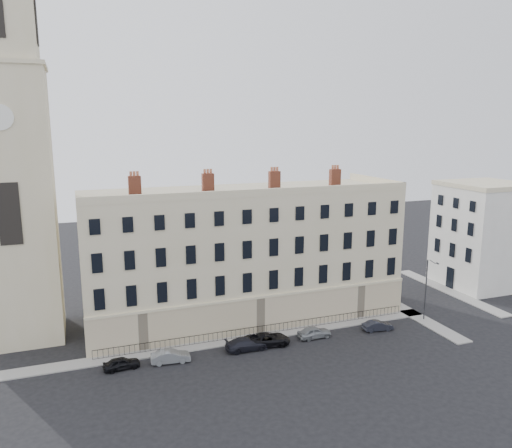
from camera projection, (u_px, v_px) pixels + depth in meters
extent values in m
plane|color=black|center=(336.00, 347.00, 50.98)|extent=(160.00, 160.00, 0.00)
cube|color=beige|center=(242.00, 253.00, 58.52)|extent=(36.00, 12.00, 15.00)
cube|color=#C5B293|center=(261.00, 316.00, 54.00)|extent=(36.10, 0.18, 4.00)
cube|color=#C5B293|center=(372.00, 282.00, 65.72)|extent=(0.18, 12.10, 4.00)
cube|color=beige|center=(260.00, 193.00, 51.59)|extent=(36.00, 0.35, 0.80)
cube|color=beige|center=(376.00, 180.00, 63.02)|extent=(0.35, 12.00, 0.80)
cube|color=brown|center=(135.00, 185.00, 52.80)|extent=(1.30, 0.70, 2.00)
cube|color=brown|center=(208.00, 182.00, 55.50)|extent=(1.30, 0.70, 2.00)
cube|color=brown|center=(274.00, 180.00, 58.21)|extent=(1.30, 0.70, 2.00)
cube|color=brown|center=(335.00, 177.00, 60.92)|extent=(1.30, 0.70, 2.00)
cube|color=beige|center=(14.00, 208.00, 50.96)|extent=(8.00, 8.00, 28.00)
cylinder|color=white|center=(0.00, 117.00, 45.47)|extent=(2.40, 0.14, 2.40)
cube|color=silver|center=(482.00, 236.00, 69.55)|extent=(10.00, 10.00, 14.00)
cube|color=gray|center=(228.00, 341.00, 52.18)|extent=(48.00, 2.00, 0.12)
cube|color=gray|center=(396.00, 305.00, 62.73)|extent=(2.00, 24.00, 0.12)
cube|color=gray|center=(449.00, 291.00, 67.96)|extent=(2.00, 20.00, 0.12)
cube|color=black|center=(262.00, 326.00, 53.72)|extent=(35.00, 0.04, 0.04)
cube|color=black|center=(262.00, 334.00, 53.89)|extent=(35.00, 0.04, 0.04)
imported|color=black|center=(122.00, 363.00, 46.27)|extent=(3.46, 1.64, 1.14)
imported|color=slate|center=(171.00, 356.00, 47.53)|extent=(3.84, 1.67, 1.23)
imported|color=black|center=(247.00, 344.00, 50.19)|extent=(4.38, 1.82, 1.27)
imported|color=black|center=(267.00, 339.00, 51.21)|extent=(4.91, 2.64, 1.31)
imported|color=gray|center=(314.00, 332.00, 53.04)|extent=(3.69, 1.53, 1.25)
imported|color=#20222B|center=(378.00, 326.00, 54.95)|extent=(3.48, 1.54, 1.11)
cylinder|color=#34353A|center=(426.00, 290.00, 57.32)|extent=(0.14, 0.14, 7.25)
cylinder|color=#34353A|center=(433.00, 262.00, 56.12)|extent=(0.45, 1.33, 0.09)
cube|color=#34353A|center=(437.00, 263.00, 55.63)|extent=(0.28, 0.48, 0.11)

